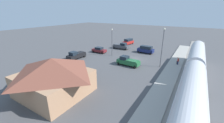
# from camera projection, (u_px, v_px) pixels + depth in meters

# --- Properties ---
(ground_plane) EXTENTS (200.00, 200.00, 0.00)m
(ground_plane) POSITION_uv_depth(u_px,v_px,m) (134.00, 59.00, 38.01)
(ground_plane) COLOR #4C4C4F
(railway_track) EXTENTS (4.80, 70.00, 0.30)m
(railway_track) POSITION_uv_depth(u_px,v_px,m) (194.00, 69.00, 31.15)
(railway_track) COLOR gray
(railway_track) RESTS_ON ground
(platform) EXTENTS (3.20, 46.00, 0.30)m
(platform) POSITION_uv_depth(u_px,v_px,m) (174.00, 66.00, 33.08)
(platform) COLOR #A8A399
(platform) RESTS_ON ground
(station_building) EXTENTS (10.13, 9.65, 5.75)m
(station_building) POSITION_uv_depth(u_px,v_px,m) (54.00, 76.00, 21.22)
(station_building) COLOR tan
(station_building) RESTS_ON ground
(pedestrian_on_platform) EXTENTS (0.36, 0.36, 1.71)m
(pedestrian_on_platform) POSITION_uv_depth(u_px,v_px,m) (178.00, 61.00, 32.91)
(pedestrian_on_platform) COLOR #23284C
(pedestrian_on_platform) RESTS_ON platform
(pedestrian_waiting_far) EXTENTS (0.36, 0.36, 1.71)m
(pedestrian_waiting_far) POSITION_uv_depth(u_px,v_px,m) (177.00, 60.00, 33.30)
(pedestrian_waiting_far) COLOR #333338
(pedestrian_waiting_far) RESTS_ON platform
(pickup_charcoal) EXTENTS (5.44, 2.56, 2.14)m
(pickup_charcoal) POSITION_uv_depth(u_px,v_px,m) (121.00, 46.00, 48.14)
(pickup_charcoal) COLOR #47494F
(pickup_charcoal) RESTS_ON ground
(pickup_black) EXTENTS (2.26, 5.50, 2.14)m
(pickup_black) POSITION_uv_depth(u_px,v_px,m) (76.00, 55.00, 38.02)
(pickup_black) COLOR black
(pickup_black) RESTS_ON ground
(suv_navy) EXTENTS (5.00, 2.61, 2.22)m
(suv_navy) POSITION_uv_depth(u_px,v_px,m) (146.00, 49.00, 43.33)
(suv_navy) COLOR navy
(suv_navy) RESTS_ON ground
(pickup_green) EXTENTS (5.49, 2.70, 2.14)m
(pickup_green) POSITION_uv_depth(u_px,v_px,m) (128.00, 61.00, 33.32)
(pickup_green) COLOR #236638
(pickup_green) RESTS_ON ground
(suv_red) EXTENTS (2.79, 5.17, 2.22)m
(suv_red) POSITION_uv_depth(u_px,v_px,m) (128.00, 42.00, 54.63)
(suv_red) COLOR red
(suv_red) RESTS_ON ground
(sedan_maroon) EXTENTS (4.53, 2.33, 1.74)m
(sedan_maroon) POSITION_uv_depth(u_px,v_px,m) (99.00, 50.00, 43.76)
(sedan_maroon) COLOR maroon
(sedan_maroon) RESTS_ON ground
(light_pole_near_platform) EXTENTS (0.44, 0.44, 8.82)m
(light_pole_near_platform) POSITION_uv_depth(u_px,v_px,m) (163.00, 44.00, 30.93)
(light_pole_near_platform) COLOR #515156
(light_pole_near_platform) RESTS_ON ground
(light_pole_lot_center) EXTENTS (0.44, 0.44, 7.67)m
(light_pole_lot_center) POSITION_uv_depth(u_px,v_px,m) (112.00, 39.00, 39.45)
(light_pole_lot_center) COLOR #515156
(light_pole_lot_center) RESTS_ON ground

